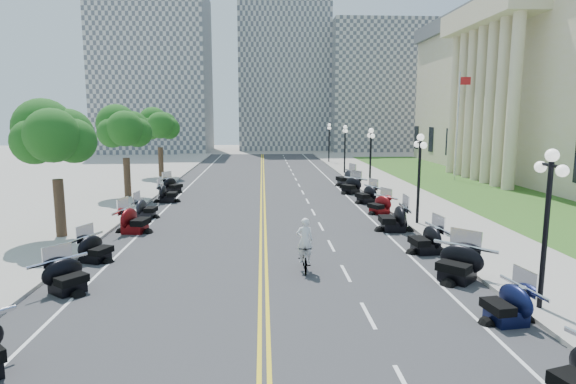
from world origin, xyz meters
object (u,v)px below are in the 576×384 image
object	(u,v)px
flagpole	(457,127)
cyclist_rider	(305,222)
motorcycle_n_3	(507,302)
bicycle	(305,258)

from	to	relation	value
flagpole	cyclist_rider	xyz separation A→B (m)	(-16.38, -25.65, -3.01)
motorcycle_n_3	cyclist_rider	size ratio (longest dim) A/B	1.03
cyclist_rider	bicycle	bearing A→B (deg)	-0.00
bicycle	motorcycle_n_3	bearing A→B (deg)	-41.48
motorcycle_n_3	cyclist_rider	world-z (taller)	cyclist_rider
flagpole	motorcycle_n_3	size ratio (longest dim) A/B	5.36
bicycle	cyclist_rider	size ratio (longest dim) A/B	1.01
bicycle	flagpole	bearing A→B (deg)	58.53
flagpole	cyclist_rider	size ratio (longest dim) A/B	5.55
motorcycle_n_3	bicycle	world-z (taller)	motorcycle_n_3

